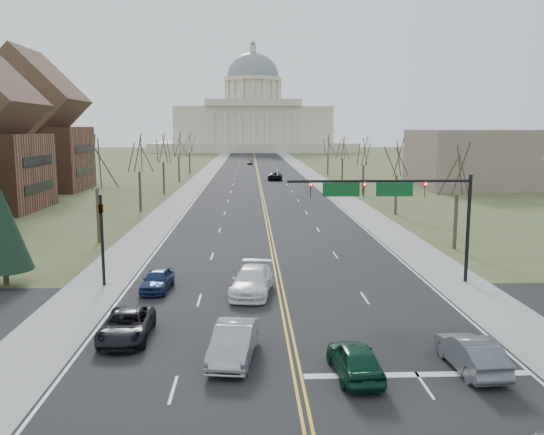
{
  "coord_description": "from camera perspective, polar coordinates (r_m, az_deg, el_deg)",
  "views": [
    {
      "loc": [
        -1.95,
        -23.44,
        10.15
      ],
      "look_at": [
        -0.12,
        22.87,
        3.0
      ],
      "focal_mm": 38.0,
      "sensor_mm": 36.0,
      "label": 1
    }
  ],
  "objects": [
    {
      "name": "car_nb_outer_lead",
      "position": [
        26.43,
        19.09,
        -12.55
      ],
      "size": [
        1.9,
        4.64,
        1.5
      ],
      "primitive_type": "imported",
      "rotation": [
        0.0,
        0.0,
        3.21
      ],
      "color": "#565A5F",
      "rests_on": "road"
    },
    {
      "name": "tree_r_2",
      "position": [
        89.24,
        9.08,
        6.35
      ],
      "size": [
        3.74,
        3.74,
        8.5
      ],
      "color": "#3B2E23",
      "rests_on": "ground"
    },
    {
      "name": "center_line",
      "position": [
        133.84,
        -1.42,
        4.43
      ],
      "size": [
        0.42,
        380.0,
        0.01
      ],
      "primitive_type": "cube",
      "color": "gold",
      "rests_on": "road"
    },
    {
      "name": "car_nb_inner_lead",
      "position": [
        24.7,
        8.21,
        -13.72
      ],
      "size": [
        2.03,
        4.41,
        1.46
      ],
      "primitive_type": "imported",
      "rotation": [
        0.0,
        0.0,
        3.21
      ],
      "color": "#0C3623",
      "rests_on": "road"
    },
    {
      "name": "cross_road",
      "position": [
        31.2,
        1.47,
        -10.21
      ],
      "size": [
        120.0,
        14.0,
        0.01
      ],
      "primitive_type": "cube",
      "color": "black",
      "rests_on": "ground"
    },
    {
      "name": "sidewalk_right",
      "position": [
        134.55,
        3.71,
        4.43
      ],
      "size": [
        4.0,
        380.0,
        0.03
      ],
      "primitive_type": "cube",
      "color": "gray",
      "rests_on": "ground"
    },
    {
      "name": "car_sb_outer_second",
      "position": [
        37.32,
        -11.29,
        -6.07
      ],
      "size": [
        1.95,
        4.17,
        1.38
      ],
      "primitive_type": "imported",
      "rotation": [
        0.0,
        0.0,
        -0.08
      ],
      "color": "navy",
      "rests_on": "road"
    },
    {
      "name": "sidewalk_left",
      "position": [
        134.2,
        -6.56,
        4.38
      ],
      "size": [
        4.0,
        380.0,
        0.03
      ],
      "primitive_type": "cube",
      "color": "gray",
      "rests_on": "ground"
    },
    {
      "name": "stop_bar",
      "position": [
        25.59,
        14.18,
        -14.85
      ],
      "size": [
        9.5,
        0.5,
        0.01
      ],
      "primitive_type": "cube",
      "color": "silver",
      "rests_on": "road"
    },
    {
      "name": "tree_l_0",
      "position": [
        53.29,
        -17.05,
        4.93
      ],
      "size": [
        3.96,
        3.96,
        9.0
      ],
      "color": "#3B2E23",
      "rests_on": "ground"
    },
    {
      "name": "tree_r_1",
      "position": [
        69.76,
        12.29,
        5.61
      ],
      "size": [
        3.74,
        3.74,
        8.5
      ],
      "color": "#3B2E23",
      "rests_on": "ground"
    },
    {
      "name": "tree_r_0",
      "position": [
        50.68,
        17.94,
        4.27
      ],
      "size": [
        3.74,
        3.74,
        8.5
      ],
      "color": "#3B2E23",
      "rests_on": "ground"
    },
    {
      "name": "tree_l_4",
      "position": [
        132.18,
        -8.21,
        7.29
      ],
      "size": [
        3.96,
        3.96,
        9.0
      ],
      "color": "#3B2E23",
      "rests_on": "ground"
    },
    {
      "name": "bldg_right_mass",
      "position": [
        108.05,
        20.69,
        5.48
      ],
      "size": [
        25.0,
        20.0,
        10.0
      ],
      "primitive_type": "cube",
      "color": "#786255",
      "rests_on": "ground"
    },
    {
      "name": "bldg_left_far",
      "position": [
        103.9,
        -22.78,
        7.76
      ],
      "size": [
        17.1,
        14.28,
        23.25
      ],
      "color": "brown",
      "rests_on": "ground"
    },
    {
      "name": "ground",
      "position": [
        25.62,
        2.37,
        -14.58
      ],
      "size": [
        600.0,
        600.0,
        0.0
      ],
      "primitive_type": "plane",
      "color": "#454D26",
      "rests_on": "ground"
    },
    {
      "name": "signal_left",
      "position": [
        38.7,
        -16.52,
        -1.17
      ],
      "size": [
        0.32,
        0.36,
        6.0
      ],
      "color": "black",
      "rests_on": "ground"
    },
    {
      "name": "car_sb_outer_lead",
      "position": [
        29.34,
        -14.21,
        -10.31
      ],
      "size": [
        2.33,
        4.94,
        1.37
      ],
      "primitive_type": "imported",
      "rotation": [
        0.0,
        0.0,
        0.01
      ],
      "color": "black",
      "rests_on": "road"
    },
    {
      "name": "car_far_sb",
      "position": [
        166.04,
        -2.2,
        5.5
      ],
      "size": [
        1.61,
        3.95,
        1.34
      ],
      "primitive_type": "imported",
      "rotation": [
        0.0,
        0.0,
        0.01
      ],
      "color": "#4B4D53",
      "rests_on": "road"
    },
    {
      "name": "tree_l_2",
      "position": [
        92.5,
        -10.75,
        6.63
      ],
      "size": [
        3.96,
        3.96,
        9.0
      ],
      "color": "#3B2E23",
      "rests_on": "ground"
    },
    {
      "name": "tree_r_4",
      "position": [
        128.68,
        5.58,
        7.13
      ],
      "size": [
        3.74,
        3.74,
        8.5
      ],
      "color": "#3B2E23",
      "rests_on": "ground"
    },
    {
      "name": "capitol",
      "position": [
        273.39,
        -1.87,
        9.62
      ],
      "size": [
        90.0,
        60.0,
        50.0
      ],
      "color": "beige",
      "rests_on": "ground"
    },
    {
      "name": "car_sb_inner_lead",
      "position": [
        26.07,
        -3.82,
        -12.24
      ],
      "size": [
        2.33,
        5.05,
        1.6
      ],
      "primitive_type": "imported",
      "rotation": [
        0.0,
        0.0,
        -0.13
      ],
      "color": "gray",
      "rests_on": "road"
    },
    {
      "name": "edge_line_right",
      "position": [
        134.34,
        2.78,
        4.44
      ],
      "size": [
        0.15,
        380.0,
        0.01
      ],
      "primitive_type": "cube",
      "color": "silver",
      "rests_on": "road"
    },
    {
      "name": "tree_r_3",
      "position": [
        108.91,
        7.01,
        6.81
      ],
      "size": [
        3.74,
        3.74,
        8.5
      ],
      "color": "#3B2E23",
      "rests_on": "ground"
    },
    {
      "name": "edge_line_left",
      "position": [
        134.06,
        -5.62,
        4.39
      ],
      "size": [
        0.15,
        380.0,
        0.01
      ],
      "primitive_type": "cube",
      "color": "silver",
      "rests_on": "road"
    },
    {
      "name": "car_sb_inner_second",
      "position": [
        35.86,
        -1.99,
        -6.29
      ],
      "size": [
        3.04,
        5.92,
        1.64
      ],
      "primitive_type": "imported",
      "rotation": [
        0.0,
        0.0,
        -0.13
      ],
      "color": "white",
      "rests_on": "road"
    },
    {
      "name": "signal_mast",
      "position": [
        38.37,
        11.94,
        2.01
      ],
      "size": [
        12.12,
        0.44,
        7.2
      ],
      "color": "black",
      "rests_on": "ground"
    },
    {
      "name": "conifer_l",
      "position": [
        41.24,
        -25.13,
        -1.01
      ],
      "size": [
        3.64,
        3.64,
        6.5
      ],
      "color": "#3B2E23",
      "rests_on": "ground"
    },
    {
      "name": "tree_l_1",
      "position": [
        72.79,
        -13.06,
        6.02
      ],
      "size": [
        3.96,
        3.96,
        9.0
      ],
      "color": "#3B2E23",
      "rests_on": "ground"
    },
    {
      "name": "road",
      "position": [
        133.84,
        -1.42,
        4.42
      ],
      "size": [
        20.0,
        380.0,
        0.01
      ],
      "primitive_type": "cube",
      "color": "black",
      "rests_on": "ground"
    },
    {
      "name": "car_far_nb",
      "position": [
        115.59,
        0.33,
        4.15
      ],
      "size": [
        3.25,
        6.13,
        1.64
      ],
      "primitive_type": "imported",
      "rotation": [
        0.0,
        0.0,
        3.05
      ],
      "color": "black",
      "rests_on": "road"
    },
    {
      "name": "tree_l_3",
      "position": [
        112.31,
        -9.25,
        7.02
      ],
      "size": [
        3.96,
        3.96,
        9.0
      ],
      "color": "#3B2E23",
      "rests_on": "ground"
    }
  ]
}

